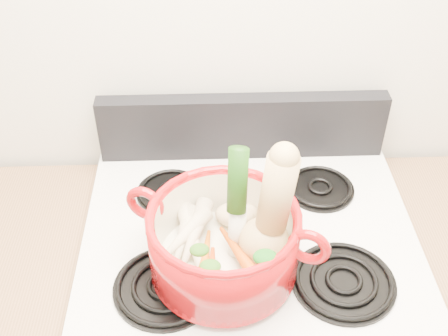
{
  "coord_description": "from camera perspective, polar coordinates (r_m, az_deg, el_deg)",
  "views": [
    {
      "loc": [
        -0.09,
        0.48,
        1.91
      ],
      "look_at": [
        -0.07,
        1.26,
        1.26
      ],
      "focal_mm": 45.0,
      "sensor_mm": 36.0,
      "label": 1
    }
  ],
  "objects": [
    {
      "name": "wall_back",
      "position": [
        1.41,
        1.98,
        14.08
      ],
      "size": [
        3.5,
        0.02,
        2.6
      ],
      "primitive_type": "cube",
      "color": "silver",
      "rests_on": "floor"
    },
    {
      "name": "cooktop",
      "position": [
        1.34,
        2.59,
        -6.92
      ],
      "size": [
        0.78,
        0.67,
        0.03
      ],
      "primitive_type": "cube",
      "color": "silver",
      "rests_on": "stove_body"
    },
    {
      "name": "control_backsplash",
      "position": [
        1.5,
        1.88,
        4.24
      ],
      "size": [
        0.76,
        0.05,
        0.18
      ],
      "primitive_type": "cube",
      "color": "black",
      "rests_on": "cooktop"
    },
    {
      "name": "burner_front_left",
      "position": [
        1.22,
        -5.96,
        -11.83
      ],
      "size": [
        0.22,
        0.22,
        0.02
      ],
      "primitive_type": "cylinder",
      "color": "black",
      "rests_on": "cooktop"
    },
    {
      "name": "burner_front_right",
      "position": [
        1.25,
        12.07,
        -11.13
      ],
      "size": [
        0.22,
        0.22,
        0.02
      ],
      "primitive_type": "cylinder",
      "color": "black",
      "rests_on": "cooktop"
    },
    {
      "name": "burner_back_left",
      "position": [
        1.42,
        -5.44,
        -2.34
      ],
      "size": [
        0.17,
        0.17,
        0.02
      ],
      "primitive_type": "cylinder",
      "color": "black",
      "rests_on": "cooktop"
    },
    {
      "name": "burner_back_right",
      "position": [
        1.45,
        9.73,
        -1.94
      ],
      "size": [
        0.17,
        0.17,
        0.02
      ],
      "primitive_type": "cylinder",
      "color": "black",
      "rests_on": "cooktop"
    },
    {
      "name": "dutch_oven",
      "position": [
        1.18,
        -0.04,
        -7.53
      ],
      "size": [
        0.41,
        0.41,
        0.15
      ],
      "primitive_type": "cylinder",
      "rotation": [
        0.0,
        0.0,
        -0.39
      ],
      "color": "#9E0A0D",
      "rests_on": "burner_front_left"
    },
    {
      "name": "pot_handle_left",
      "position": [
        1.19,
        -8.02,
        -3.58
      ],
      "size": [
        0.09,
        0.05,
        0.09
      ],
      "primitive_type": "torus",
      "rotation": [
        1.57,
        0.0,
        -0.39
      ],
      "color": "#9E0A0D",
      "rests_on": "dutch_oven"
    },
    {
      "name": "pot_handle_right",
      "position": [
        1.11,
        8.63,
        -7.93
      ],
      "size": [
        0.09,
        0.05,
        0.09
      ],
      "primitive_type": "torus",
      "rotation": [
        1.57,
        0.0,
        -0.39
      ],
      "color": "#9E0A0D",
      "rests_on": "dutch_oven"
    },
    {
      "name": "squash",
      "position": [
        1.12,
        4.44,
        -4.28
      ],
      "size": [
        0.16,
        0.14,
        0.28
      ],
      "primitive_type": null,
      "rotation": [
        0.0,
        0.09,
        -0.25
      ],
      "color": "tan",
      "rests_on": "dutch_oven"
    },
    {
      "name": "leek",
      "position": [
        1.13,
        1.39,
        -3.64
      ],
      "size": [
        0.06,
        0.1,
        0.27
      ],
      "primitive_type": "cylinder",
      "rotation": [
        -0.19,
        0.0,
        -0.18
      ],
      "color": "silver",
      "rests_on": "dutch_oven"
    },
    {
      "name": "ginger",
      "position": [
        1.26,
        1.09,
        -4.83
      ],
      "size": [
        0.1,
        0.08,
        0.05
      ],
      "primitive_type": "ellipsoid",
      "rotation": [
        0.0,
        0.0,
        -0.14
      ],
      "color": "#D3AE82",
      "rests_on": "dutch_oven"
    },
    {
      "name": "parsnip_0",
      "position": [
        1.21,
        -3.21,
        -7.11
      ],
      "size": [
        0.1,
        0.25,
        0.07
      ],
      "primitive_type": "cone",
      "rotation": [
        1.66,
        0.0,
        0.23
      ],
      "color": "beige",
      "rests_on": "dutch_oven"
    },
    {
      "name": "parsnip_1",
      "position": [
        1.21,
        -4.34,
        -7.38
      ],
      "size": [
        0.08,
        0.19,
        0.05
      ],
      "primitive_type": "cone",
      "rotation": [
        1.66,
        0.0,
        -0.22
      ],
      "color": "beige",
      "rests_on": "dutch_oven"
    },
    {
      "name": "parsnip_2",
      "position": [
        1.21,
        -3.13,
        -6.8
      ],
      "size": [
        0.1,
        0.19,
        0.06
      ],
      "primitive_type": "cone",
      "rotation": [
        1.66,
        0.0,
        -0.29
      ],
      "color": "beige",
      "rests_on": "dutch_oven"
    },
    {
      "name": "parsnip_3",
      "position": [
        1.2,
        -4.36,
        -7.07
      ],
      "size": [
        0.14,
        0.16,
        0.05
      ],
      "primitive_type": "cone",
      "rotation": [
        1.66,
        0.0,
        -0.68
      ],
      "color": "beige",
      "rests_on": "dutch_oven"
    },
    {
      "name": "carrot_0",
      "position": [
        1.19,
        -1.92,
        -9.16
      ],
      "size": [
        0.05,
        0.15,
        0.04
      ],
      "primitive_type": "cone",
      "rotation": [
        1.66,
        0.0,
        -0.13
      ],
      "color": "#CC5B0A",
      "rests_on": "dutch_oven"
    },
    {
      "name": "carrot_1",
      "position": [
        1.15,
        -1.3,
        -11.03
      ],
      "size": [
        0.04,
        0.15,
        0.04
      ],
      "primitive_type": "cone",
      "rotation": [
        1.66,
        0.0,
        -0.07
      ],
      "color": "#CE3E0A",
      "rests_on": "dutch_oven"
    },
    {
      "name": "carrot_2",
      "position": [
        1.16,
        1.94,
        -9.35
      ],
      "size": [
        0.12,
        0.19,
        0.05
      ],
      "primitive_type": "cone",
      "rotation": [
        1.66,
        0.0,
        0.47
      ],
      "color": "#D1590A",
      "rests_on": "dutch_oven"
    }
  ]
}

